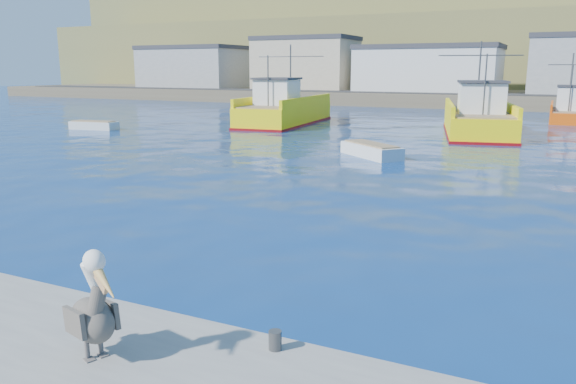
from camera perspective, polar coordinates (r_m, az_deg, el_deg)
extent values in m
plane|color=#072155|center=(13.10, -6.25, -8.49)|extent=(260.00, 260.00, 0.00)
cylinder|color=#4C4C4C|center=(8.77, -1.32, -14.82)|extent=(0.20, 0.20, 0.30)
cube|color=brown|center=(82.68, 21.56, 8.92)|extent=(160.00, 30.00, 1.60)
cube|color=olive|center=(108.53, 22.95, 12.21)|extent=(180.00, 40.00, 14.00)
cube|color=olive|center=(128.65, 23.69, 14.27)|extent=(200.00, 40.00, 24.00)
cube|color=#2D2D2D|center=(71.69, 20.87, 9.25)|extent=(150.00, 5.00, 0.10)
cube|color=gray|center=(94.64, -9.56, 12.25)|extent=(16.00, 10.00, 6.00)
cube|color=#333338|center=(94.70, -9.63, 14.25)|extent=(16.32, 10.20, 0.60)
cube|color=tan|center=(84.70, 1.83, 12.75)|extent=(14.00, 9.00, 7.00)
cube|color=#333338|center=(84.81, 1.85, 15.32)|extent=(14.28, 9.18, 0.60)
cube|color=silver|center=(79.08, 14.09, 11.87)|extent=(18.00, 11.00, 5.50)
cube|color=#333338|center=(79.13, 14.20, 14.07)|extent=(18.36, 11.22, 0.60)
cube|color=#FFE508|center=(48.52, -0.27, 7.92)|extent=(5.39, 13.04, 1.65)
cube|color=#FFE508|center=(47.77, 1.99, 9.26)|extent=(1.40, 12.42, 0.70)
cube|color=#FFE508|center=(49.19, -2.47, 9.34)|extent=(1.40, 12.42, 0.70)
cube|color=maroon|center=(48.59, -0.27, 7.01)|extent=(5.50, 13.30, 0.25)
cube|color=#8C7251|center=(48.46, -0.27, 8.95)|extent=(5.00, 12.51, 0.10)
cube|color=white|center=(46.64, -1.12, 10.10)|extent=(3.25, 3.44, 2.00)
cube|color=#333338|center=(46.60, -1.13, 11.46)|extent=(3.49, 3.84, 0.15)
cylinder|color=#4C4C4C|center=(49.56, 0.26, 11.87)|extent=(0.13, 0.13, 5.00)
cylinder|color=#4C4C4C|center=(44.84, -2.04, 11.16)|extent=(0.11, 0.11, 4.00)
cylinder|color=#4C4C4C|center=(49.57, 0.26, 13.60)|extent=(5.91, 0.63, 0.08)
cube|color=#FFE508|center=(42.97, 18.66, 6.63)|extent=(6.66, 12.76, 1.58)
cube|color=#FFE508|center=(43.09, 21.40, 7.97)|extent=(2.76, 11.69, 0.70)
cube|color=#FFE508|center=(42.75, 16.11, 8.31)|extent=(2.76, 11.69, 0.70)
cube|color=maroon|center=(43.04, 18.59, 5.66)|extent=(6.80, 13.02, 0.25)
cube|color=#8C7251|center=(42.90, 18.74, 7.75)|extent=(6.23, 12.22, 0.10)
cube|color=white|center=(41.02, 19.05, 9.01)|extent=(3.51, 3.59, 2.00)
cube|color=#333338|center=(40.98, 19.16, 10.55)|extent=(3.79, 3.99, 0.15)
cylinder|color=#4C4C4C|center=(44.01, 18.84, 11.05)|extent=(0.14, 0.14, 5.00)
cylinder|color=#4C4C4C|center=(39.18, 19.38, 10.18)|extent=(0.12, 0.12, 4.00)
cylinder|color=#4C4C4C|center=(44.01, 18.97, 12.99)|extent=(5.76, 1.32, 0.08)
cube|color=#E14C09|center=(56.19, 26.50, 6.90)|extent=(2.91, 7.58, 0.98)
cube|color=#E14C09|center=(56.13, 25.22, 7.88)|extent=(0.25, 7.40, 0.70)
cube|color=#8C7251|center=(56.16, 26.56, 7.45)|extent=(2.68, 7.27, 0.10)
cube|color=white|center=(54.97, 26.68, 8.46)|extent=(2.00, 1.91, 2.00)
cube|color=#333338|center=(54.93, 26.79, 9.60)|extent=(2.14, 2.14, 0.15)
cylinder|color=#4C4C4C|center=(56.81, 26.79, 9.96)|extent=(0.12, 0.12, 5.00)
cylinder|color=#4C4C4C|center=(53.80, 26.79, 9.35)|extent=(0.10, 0.10, 4.00)
cylinder|color=#4C4C4C|center=(56.79, 26.94, 11.46)|extent=(3.96, 0.12, 0.08)
cube|color=silver|center=(46.57, -19.11, 6.32)|extent=(3.89, 1.77, 0.75)
cube|color=#8C7251|center=(46.53, -19.14, 6.81)|extent=(3.48, 1.45, 0.08)
cube|color=silver|center=(30.62, 8.45, 4.04)|extent=(4.07, 3.69, 0.82)
cube|color=#8C7251|center=(30.56, 8.47, 4.86)|extent=(3.56, 3.20, 0.08)
cylinder|color=#595451|center=(9.01, -19.74, -14.73)|extent=(0.10, 0.10, 0.32)
cube|color=#595451|center=(9.03, -19.52, -15.74)|extent=(0.20, 0.18, 0.02)
cylinder|color=#595451|center=(9.07, -18.50, -14.43)|extent=(0.10, 0.10, 0.32)
cube|color=#595451|center=(9.09, -18.28, -15.43)|extent=(0.20, 0.18, 0.02)
ellipsoid|color=#38332D|center=(8.84, -19.24, -12.19)|extent=(1.08, 0.88, 0.65)
cube|color=#38332D|center=(8.77, -20.87, -12.29)|extent=(0.69, 0.35, 0.47)
cube|color=#38332D|center=(8.93, -17.83, -11.60)|extent=(0.69, 0.35, 0.47)
cube|color=#38332D|center=(9.22, -20.21, -11.71)|extent=(0.30, 0.26, 0.13)
cylinder|color=#38332D|center=(8.51, -18.84, -10.55)|extent=(0.33, 0.39, 0.51)
cylinder|color=white|center=(8.42, -19.18, -8.02)|extent=(0.32, 0.39, 0.48)
ellipsoid|color=white|center=(8.28, -19.10, -6.64)|extent=(0.47, 0.42, 0.32)
cone|color=gold|center=(8.09, -18.19, -8.57)|extent=(0.66, 0.40, 0.45)
cube|color=tan|center=(8.21, -18.50, -8.62)|extent=(0.38, 0.21, 0.28)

